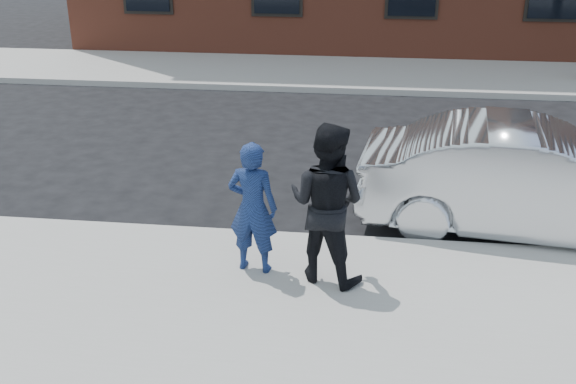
# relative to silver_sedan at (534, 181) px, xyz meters

# --- Properties ---
(ground) EXTENTS (100.00, 100.00, 0.00)m
(ground) POSITION_rel_silver_sedan_xyz_m (-1.32, -2.30, -0.79)
(ground) COLOR black
(ground) RESTS_ON ground
(near_sidewalk) EXTENTS (50.00, 3.50, 0.15)m
(near_sidewalk) POSITION_rel_silver_sedan_xyz_m (-1.32, -2.55, -0.71)
(near_sidewalk) COLOR gray
(near_sidewalk) RESTS_ON ground
(near_curb) EXTENTS (50.00, 0.10, 0.15)m
(near_curb) POSITION_rel_silver_sedan_xyz_m (-1.32, -0.75, -0.71)
(near_curb) COLOR #999691
(near_curb) RESTS_ON ground
(far_sidewalk) EXTENTS (50.00, 3.50, 0.15)m
(far_sidewalk) POSITION_rel_silver_sedan_xyz_m (-1.32, 8.95, -0.71)
(far_sidewalk) COLOR gray
(far_sidewalk) RESTS_ON ground
(far_curb) EXTENTS (50.00, 0.10, 0.15)m
(far_curb) POSITION_rel_silver_sedan_xyz_m (-1.32, 7.15, -0.71)
(far_curb) COLOR #999691
(far_curb) RESTS_ON ground
(silver_sedan) EXTENTS (4.93, 2.21, 1.57)m
(silver_sedan) POSITION_rel_silver_sedan_xyz_m (0.00, 0.00, 0.00)
(silver_sedan) COLOR #B7BABF
(silver_sedan) RESTS_ON ground
(man_hoodie) EXTENTS (0.65, 0.53, 1.65)m
(man_hoodie) POSITION_rel_silver_sedan_xyz_m (-3.64, -1.74, 0.19)
(man_hoodie) COLOR navy
(man_hoodie) RESTS_ON near_sidewalk
(man_peacoat) EXTENTS (1.14, 1.02, 1.95)m
(man_peacoat) POSITION_rel_silver_sedan_xyz_m (-2.75, -1.83, 0.34)
(man_peacoat) COLOR black
(man_peacoat) RESTS_ON near_sidewalk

